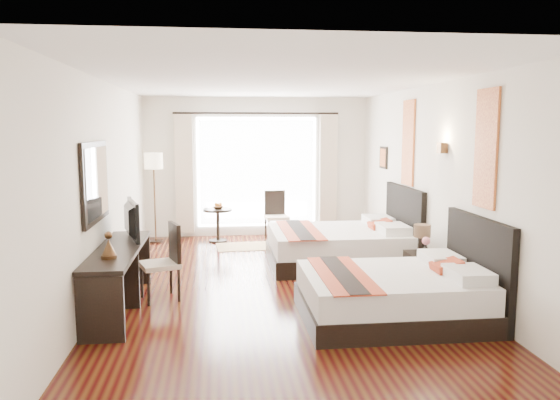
{
  "coord_description": "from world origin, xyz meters",
  "views": [
    {
      "loc": [
        -0.78,
        -7.3,
        2.17
      ],
      "look_at": [
        0.1,
        0.39,
        1.16
      ],
      "focal_mm": 35.0,
      "sensor_mm": 36.0,
      "label": 1
    }
  ],
  "objects": [
    {
      "name": "floor",
      "position": [
        0.0,
        0.0,
        -0.01
      ],
      "size": [
        4.5,
        7.5,
        0.01
      ],
      "primitive_type": "cube",
      "color": "black",
      "rests_on": "ground"
    },
    {
      "name": "ceiling",
      "position": [
        0.0,
        0.0,
        2.79
      ],
      "size": [
        4.5,
        7.5,
        0.02
      ],
      "primitive_type": "cube",
      "color": "white",
      "rests_on": "wall_headboard"
    },
    {
      "name": "wall_headboard",
      "position": [
        2.25,
        0.0,
        1.4
      ],
      "size": [
        0.01,
        7.5,
        2.8
      ],
      "primitive_type": "cube",
      "color": "silver",
      "rests_on": "floor"
    },
    {
      "name": "wall_desk",
      "position": [
        -2.25,
        0.0,
        1.4
      ],
      "size": [
        0.01,
        7.5,
        2.8
      ],
      "primitive_type": "cube",
      "color": "silver",
      "rests_on": "floor"
    },
    {
      "name": "wall_window",
      "position": [
        0.0,
        3.75,
        1.4
      ],
      "size": [
        4.5,
        0.01,
        2.8
      ],
      "primitive_type": "cube",
      "color": "silver",
      "rests_on": "floor"
    },
    {
      "name": "wall_entry",
      "position": [
        0.0,
        -3.75,
        1.4
      ],
      "size": [
        4.5,
        0.01,
        2.8
      ],
      "primitive_type": "cube",
      "color": "silver",
      "rests_on": "floor"
    },
    {
      "name": "window_glass",
      "position": [
        0.0,
        3.73,
        1.3
      ],
      "size": [
        2.4,
        0.02,
        2.2
      ],
      "primitive_type": "cube",
      "color": "white",
      "rests_on": "wall_window"
    },
    {
      "name": "sheer_curtain",
      "position": [
        0.0,
        3.67,
        1.3
      ],
      "size": [
        2.3,
        0.02,
        2.1
      ],
      "primitive_type": "cube",
      "color": "white",
      "rests_on": "wall_window"
    },
    {
      "name": "drape_left",
      "position": [
        -1.45,
        3.63,
        1.28
      ],
      "size": [
        0.35,
        0.14,
        2.35
      ],
      "primitive_type": "cube",
      "color": "#B9A38F",
      "rests_on": "floor"
    },
    {
      "name": "drape_right",
      "position": [
        1.45,
        3.63,
        1.28
      ],
      "size": [
        0.35,
        0.14,
        2.35
      ],
      "primitive_type": "cube",
      "color": "#B9A38F",
      "rests_on": "floor"
    },
    {
      "name": "art_panel_near",
      "position": [
        2.23,
        -1.43,
        1.95
      ],
      "size": [
        0.03,
        0.5,
        1.35
      ],
      "primitive_type": "cube",
      "color": "maroon",
      "rests_on": "wall_headboard"
    },
    {
      "name": "art_panel_far",
      "position": [
        2.23,
        1.12,
        1.95
      ],
      "size": [
        0.03,
        0.5,
        1.35
      ],
      "primitive_type": "cube",
      "color": "maroon",
      "rests_on": "wall_headboard"
    },
    {
      "name": "wall_sconce",
      "position": [
        2.19,
        -0.3,
        1.92
      ],
      "size": [
        0.1,
        0.14,
        0.14
      ],
      "primitive_type": "cube",
      "color": "#412A17",
      "rests_on": "wall_headboard"
    },
    {
      "name": "mirror_frame",
      "position": [
        -2.22,
        -0.71,
        1.55
      ],
      "size": [
        0.04,
        1.25,
        0.95
      ],
      "primitive_type": "cube",
      "color": "black",
      "rests_on": "wall_desk"
    },
    {
      "name": "mirror_glass",
      "position": [
        -2.19,
        -0.71,
        1.55
      ],
      "size": [
        0.01,
        1.12,
        0.82
      ],
      "primitive_type": "cube",
      "color": "white",
      "rests_on": "mirror_frame"
    },
    {
      "name": "bed_near",
      "position": [
        1.26,
        -1.43,
        0.3
      ],
      "size": [
        2.08,
        1.62,
        1.17
      ],
      "color": "black",
      "rests_on": "floor"
    },
    {
      "name": "bed_far",
      "position": [
        1.2,
        1.12,
        0.32
      ],
      "size": [
        2.22,
        1.73,
        1.25
      ],
      "color": "black",
      "rests_on": "floor"
    },
    {
      "name": "nightstand",
      "position": [
        1.99,
        -0.3,
        0.24
      ],
      "size": [
        0.41,
        0.51,
        0.49
      ],
      "primitive_type": "cube",
      "color": "black",
      "rests_on": "floor"
    },
    {
      "name": "table_lamp",
      "position": [
        2.0,
        -0.18,
        0.75
      ],
      "size": [
        0.23,
        0.23,
        0.36
      ],
      "color": "black",
      "rests_on": "nightstand"
    },
    {
      "name": "vase",
      "position": [
        1.97,
        -0.41,
        0.57
      ],
      "size": [
        0.15,
        0.15,
        0.14
      ],
      "primitive_type": "imported",
      "rotation": [
        0.0,
        0.0,
        0.11
      ],
      "color": "black",
      "rests_on": "nightstand"
    },
    {
      "name": "console_desk",
      "position": [
        -1.99,
        -0.71,
        0.38
      ],
      "size": [
        0.5,
        2.2,
        0.76
      ],
      "primitive_type": "cube",
      "color": "black",
      "rests_on": "floor"
    },
    {
      "name": "television",
      "position": [
        -1.97,
        -0.16,
        1.0
      ],
      "size": [
        0.34,
        0.87,
        0.5
      ],
      "primitive_type": "imported",
      "rotation": [
        0.0,
        0.0,
        1.84
      ],
      "color": "black",
      "rests_on": "console_desk"
    },
    {
      "name": "bronze_figurine",
      "position": [
        -1.99,
        -1.24,
        0.89
      ],
      "size": [
        0.21,
        0.21,
        0.26
      ],
      "primitive_type": null,
      "rotation": [
        0.0,
        0.0,
        -0.23
      ],
      "color": "#412A17",
      "rests_on": "console_desk"
    },
    {
      "name": "desk_chair",
      "position": [
        -1.52,
        -0.39,
        0.3
      ],
      "size": [
        0.58,
        0.58,
        0.98
      ],
      "rotation": [
        0.0,
        0.0,
        3.48
      ],
      "color": "beige",
      "rests_on": "floor"
    },
    {
      "name": "floor_lamp",
      "position": [
        -1.99,
        3.24,
        1.46
      ],
      "size": [
        0.35,
        0.35,
        1.72
      ],
      "color": "black",
      "rests_on": "floor"
    },
    {
      "name": "side_table",
      "position": [
        -0.8,
        3.15,
        0.32
      ],
      "size": [
        0.56,
        0.56,
        0.64
      ],
      "primitive_type": "cylinder",
      "color": "black",
      "rests_on": "floor"
    },
    {
      "name": "fruit_bowl",
      "position": [
        -0.79,
        3.12,
        0.67
      ],
      "size": [
        0.23,
        0.23,
        0.05
      ],
      "primitive_type": "imported",
      "rotation": [
        0.0,
        0.0,
        -0.11
      ],
      "color": "#443118",
      "rests_on": "side_table"
    },
    {
      "name": "window_chair",
      "position": [
        0.35,
        3.26,
        0.29
      ],
      "size": [
        0.48,
        0.48,
        0.95
      ],
      "rotation": [
        0.0,
        0.0,
        -1.48
      ],
      "color": "beige",
      "rests_on": "floor"
    },
    {
      "name": "jute_rug",
      "position": [
        -0.26,
        2.63,
        0.01
      ],
      "size": [
        1.16,
        0.83,
        0.01
      ],
      "primitive_type": "cube",
      "rotation": [
        0.0,
        0.0,
        0.06
      ],
      "color": "tan",
      "rests_on": "floor"
    }
  ]
}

